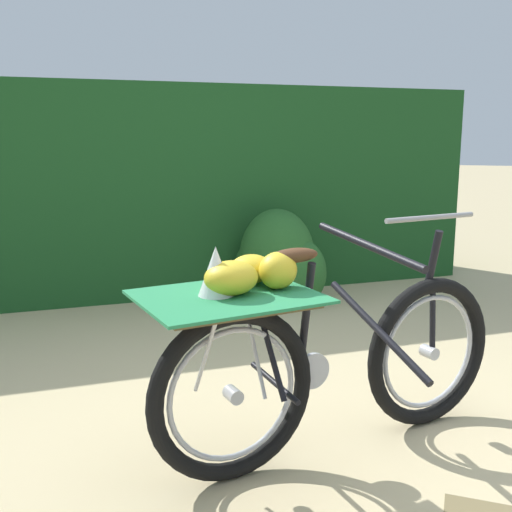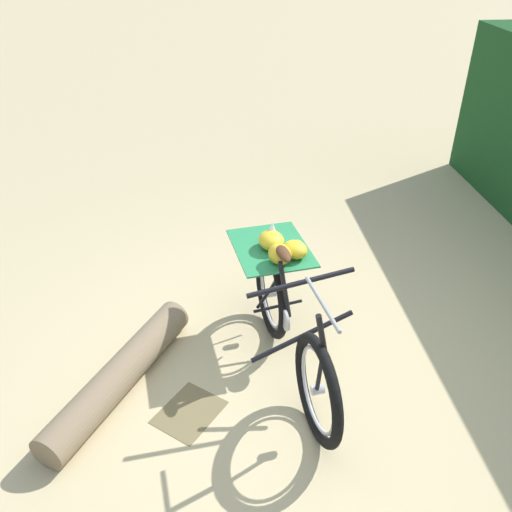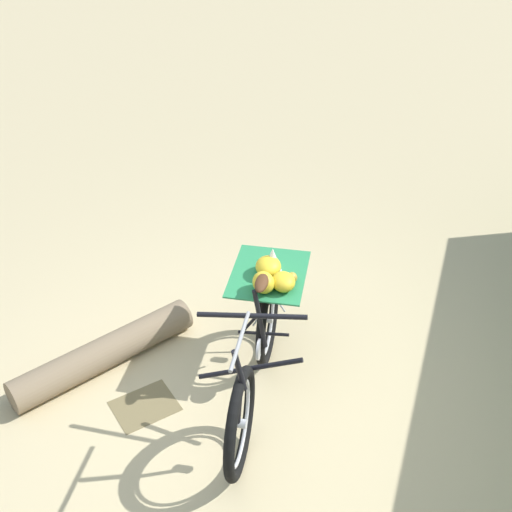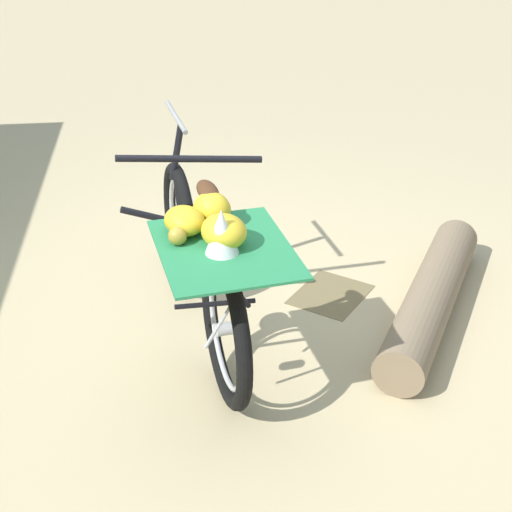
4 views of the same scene
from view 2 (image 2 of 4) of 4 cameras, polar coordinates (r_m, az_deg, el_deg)
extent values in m
plane|color=#C6B284|center=(4.08, 4.05, -12.40)|extent=(60.00, 60.00, 0.00)
torus|color=black|center=(3.48, 6.57, -13.98)|extent=(0.55, 0.58, 0.73)
torus|color=#B7B7BC|center=(3.48, 6.57, -13.98)|extent=(0.40, 0.43, 0.57)
cylinder|color=#B7B7BC|center=(3.48, 6.57, -13.98)|extent=(0.10, 0.10, 0.06)
torus|color=black|center=(4.22, 1.59, -4.00)|extent=(0.55, 0.58, 0.73)
torus|color=#B7B7BC|center=(4.22, 1.59, -4.00)|extent=(0.40, 0.43, 0.57)
cylinder|color=#B7B7BC|center=(4.22, 1.59, -4.00)|extent=(0.10, 0.10, 0.06)
cylinder|color=black|center=(3.58, 4.91, -8.55)|extent=(0.54, 0.50, 0.30)
cylinder|color=black|center=(3.39, 4.83, -2.84)|extent=(0.55, 0.51, 0.11)
cylinder|color=black|center=(3.80, 3.09, -3.65)|extent=(0.11, 0.10, 0.49)
cylinder|color=black|center=(4.07, 2.35, -5.37)|extent=(0.30, 0.28, 0.05)
cylinder|color=black|center=(3.97, 2.25, -2.61)|extent=(0.25, 0.23, 0.47)
cylinder|color=black|center=(3.37, 6.80, -12.35)|extent=(0.05, 0.05, 0.30)
cylinder|color=black|center=(3.18, 7.01, -8.30)|extent=(0.09, 0.09, 0.30)
cylinder|color=gray|center=(3.07, 7.07, -5.02)|extent=(0.37, 0.40, 0.02)
ellipsoid|color=#4C2D19|center=(3.69, 2.93, 0.29)|extent=(0.22, 0.22, 0.06)
cylinder|color=#B7B7BC|center=(3.92, 3.16, -6.84)|extent=(0.12, 0.13, 0.16)
cylinder|color=#B7B7BC|center=(4.04, 2.01, -2.61)|extent=(0.16, 0.15, 0.39)
cylinder|color=#B7B7BC|center=(4.20, 1.19, -1.02)|extent=(0.19, 0.18, 0.39)
cube|color=brown|center=(4.02, 1.60, 0.66)|extent=(0.73, 0.74, 0.02)
cube|color=#287F4C|center=(4.01, 1.60, 0.88)|extent=(0.86, 0.87, 0.01)
ellipsoid|color=gold|center=(3.78, 2.56, 0.20)|extent=(0.17, 0.20, 0.15)
ellipsoid|color=gold|center=(3.87, 4.20, 0.70)|extent=(0.24, 0.25, 0.12)
ellipsoid|color=gold|center=(3.96, 1.65, 1.67)|extent=(0.28, 0.29, 0.13)
sphere|color=#B29333|center=(3.97, 4.43, 1.20)|extent=(0.08, 0.08, 0.08)
cone|color=white|center=(3.99, 1.74, 2.45)|extent=(0.20, 0.20, 0.19)
cylinder|color=#7F6B51|center=(4.01, -14.29, -12.13)|extent=(1.51, 0.46, 0.25)
cube|color=olive|center=(3.85, -7.13, -16.18)|extent=(0.44, 0.36, 0.01)
camera|label=1|loc=(4.62, -27.82, 9.87)|focal=42.53mm
camera|label=3|loc=(1.78, 103.95, 15.22)|focal=45.20mm
camera|label=4|loc=(6.20, 0.33, 26.59)|focal=52.96mm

